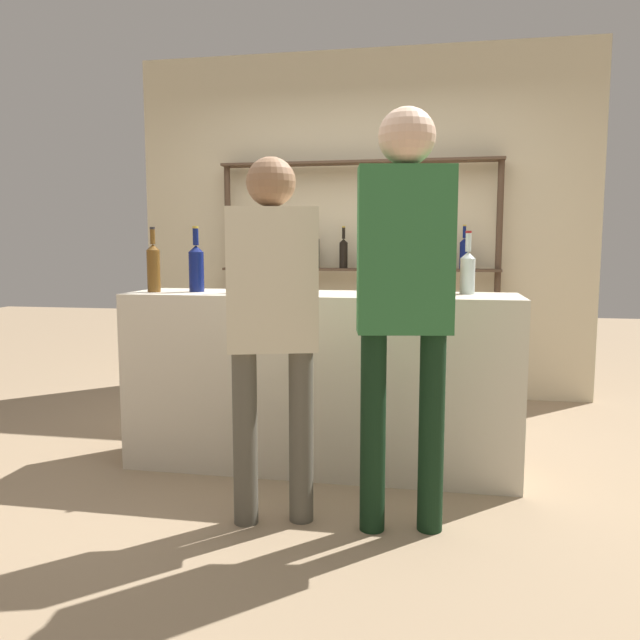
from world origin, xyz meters
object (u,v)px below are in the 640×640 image
at_px(counter_bottle_1, 468,271).
at_px(customer_right, 405,281).
at_px(counter_bottle_5, 250,271).
at_px(counter_bottle_4, 407,267).
at_px(wine_glass, 412,273).
at_px(customer_center, 272,310).
at_px(counter_bottle_0, 196,267).
at_px(counter_bottle_3, 153,267).
at_px(counter_bottle_2, 263,272).
at_px(ice_bucket, 436,273).

distance_m(counter_bottle_1, customer_right, 0.88).
bearing_deg(customer_right, counter_bottle_5, 41.59).
height_order(counter_bottle_4, wine_glass, counter_bottle_4).
distance_m(customer_right, customer_center, 0.58).
bearing_deg(counter_bottle_0, counter_bottle_1, 4.35).
distance_m(counter_bottle_5, customer_center, 0.81).
bearing_deg(customer_center, customer_right, -104.82).
bearing_deg(customer_center, counter_bottle_5, 6.75).
xyz_separation_m(counter_bottle_0, wine_glass, (1.21, -0.05, -0.03)).
distance_m(counter_bottle_3, customer_center, 1.10).
relative_size(counter_bottle_0, counter_bottle_4, 1.06).
relative_size(counter_bottle_5, customer_right, 0.19).
bearing_deg(counter_bottle_3, customer_right, -24.14).
bearing_deg(counter_bottle_1, counter_bottle_5, -174.25).
bearing_deg(wine_glass, counter_bottle_5, 177.26).
xyz_separation_m(counter_bottle_5, wine_glass, (0.89, -0.04, -0.01)).
relative_size(counter_bottle_3, customer_center, 0.23).
height_order(counter_bottle_2, wine_glass, counter_bottle_2).
bearing_deg(ice_bucket, counter_bottle_3, -174.39).
bearing_deg(counter_bottle_4, counter_bottle_2, -162.20).
bearing_deg(wine_glass, customer_center, -129.73).
xyz_separation_m(counter_bottle_3, ice_bucket, (1.56, 0.15, -0.03)).
bearing_deg(counter_bottle_4, counter_bottle_5, -169.50).
relative_size(counter_bottle_2, customer_center, 0.19).
xyz_separation_m(counter_bottle_0, ice_bucket, (1.34, 0.08, -0.03)).
relative_size(counter_bottle_0, counter_bottle_2, 1.21).
bearing_deg(counter_bottle_5, customer_right, -38.53).
distance_m(counter_bottle_5, customer_right, 1.14).
distance_m(ice_bucket, customer_center, 1.08).
height_order(counter_bottle_5, wine_glass, counter_bottle_5).
xyz_separation_m(ice_bucket, customer_right, (-0.13, -0.79, -0.00)).
height_order(counter_bottle_2, counter_bottle_3, counter_bottle_3).
height_order(wine_glass, customer_center, customer_center).
bearing_deg(wine_glass, counter_bottle_4, 99.69).
xyz_separation_m(counter_bottle_2, counter_bottle_5, (-0.10, 0.09, 0.00)).
relative_size(customer_right, customer_center, 1.12).
distance_m(counter_bottle_2, wine_glass, 0.80).
bearing_deg(counter_bottle_2, counter_bottle_5, 139.06).
height_order(counter_bottle_5, customer_right, customer_right).
height_order(counter_bottle_0, counter_bottle_5, counter_bottle_0).
bearing_deg(ice_bucket, wine_glass, -134.83).
height_order(ice_bucket, customer_center, customer_center).
distance_m(counter_bottle_2, ice_bucket, 0.94).
height_order(counter_bottle_5, customer_center, customer_center).
bearing_deg(ice_bucket, counter_bottle_2, -169.53).
xyz_separation_m(counter_bottle_1, counter_bottle_4, (-0.33, 0.04, 0.01)).
xyz_separation_m(counter_bottle_0, counter_bottle_3, (-0.22, -0.07, 0.00)).
height_order(counter_bottle_2, customer_center, customer_center).
bearing_deg(wine_glass, counter_bottle_2, -176.96).
distance_m(counter_bottle_1, wine_glass, 0.33).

